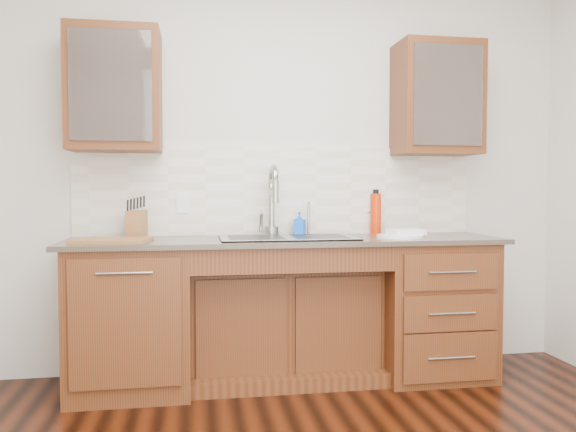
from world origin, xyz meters
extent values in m
cube|color=beige|center=(0.00, 1.80, 1.35)|extent=(4.00, 0.10, 2.70)
cube|color=#593014|center=(-0.95, 1.44, 0.44)|extent=(0.70, 0.62, 0.88)
cube|color=#593014|center=(0.00, 1.53, 0.35)|extent=(1.20, 0.44, 0.70)
cube|color=#593014|center=(0.95, 1.44, 0.44)|extent=(0.70, 0.62, 0.88)
cube|color=#84705B|center=(0.00, 1.43, 0.90)|extent=(2.70, 0.65, 0.03)
cube|color=beige|center=(0.00, 1.74, 1.21)|extent=(2.70, 0.02, 0.59)
cube|color=#9E9EA5|center=(0.00, 1.41, 0.83)|extent=(0.84, 0.46, 0.19)
cylinder|color=#999993|center=(-0.07, 1.64, 1.11)|extent=(0.04, 0.04, 0.40)
cylinder|color=#999993|center=(0.18, 1.65, 1.03)|extent=(0.02, 0.02, 0.24)
cube|color=#593014|center=(-1.05, 1.58, 1.83)|extent=(0.55, 0.34, 0.75)
cube|color=#593014|center=(1.05, 1.58, 1.83)|extent=(0.55, 0.34, 0.75)
cube|color=white|center=(-0.65, 1.73, 1.12)|extent=(0.08, 0.01, 0.12)
cube|color=white|center=(0.65, 1.73, 1.12)|extent=(0.08, 0.01, 0.12)
imported|color=blue|center=(0.12, 1.65, 0.99)|extent=(0.09, 0.09, 0.16)
cylinder|color=red|center=(0.66, 1.68, 1.05)|extent=(0.09, 0.09, 0.28)
cylinder|color=white|center=(0.72, 1.36, 0.92)|extent=(0.36, 0.36, 0.02)
cube|color=white|center=(0.77, 1.41, 0.94)|extent=(0.23, 0.18, 0.03)
cube|color=#AA6D43|center=(-0.93, 1.63, 1.00)|extent=(0.13, 0.17, 0.17)
cube|color=olive|center=(-1.05, 1.35, 0.92)|extent=(0.46, 0.35, 0.02)
imported|color=silver|center=(-1.12, 1.58, 1.77)|extent=(0.12, 0.12, 0.09)
imported|color=white|center=(-1.00, 1.58, 1.77)|extent=(0.13, 0.13, 0.09)
imported|color=white|center=(0.96, 1.58, 1.77)|extent=(0.15, 0.15, 0.09)
imported|color=white|center=(1.12, 1.58, 1.78)|extent=(0.14, 0.14, 0.10)
camera|label=1|loc=(-0.57, -2.03, 1.21)|focal=35.00mm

